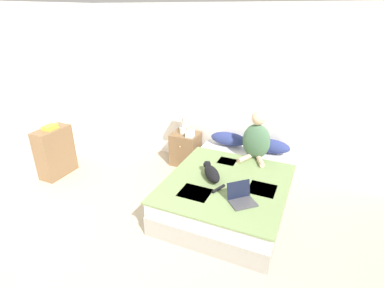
% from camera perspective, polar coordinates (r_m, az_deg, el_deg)
% --- Properties ---
extents(wall_back, '(5.78, 0.05, 2.55)m').
position_cam_1_polar(wall_back, '(4.85, 5.46, 10.10)').
color(wall_back, white).
rests_on(wall_back, ground_plane).
extents(wall_side, '(0.05, 4.29, 2.55)m').
position_cam_1_polar(wall_side, '(4.95, -29.70, 7.31)').
color(wall_side, white).
rests_on(wall_side, ground_plane).
extents(bed, '(1.50, 2.07, 0.46)m').
position_cam_1_polar(bed, '(4.13, 7.31, -8.59)').
color(bed, '#9E998E').
rests_on(bed, ground_plane).
extents(pillow_near, '(0.59, 0.23, 0.21)m').
position_cam_1_polar(pillow_near, '(4.82, 7.00, 0.97)').
color(pillow_near, navy).
rests_on(pillow_near, bed).
extents(pillow_far, '(0.59, 0.23, 0.21)m').
position_cam_1_polar(pillow_far, '(4.69, 14.66, -0.36)').
color(pillow_far, navy).
rests_on(pillow_far, bed).
extents(person_sitting, '(0.40, 0.39, 0.71)m').
position_cam_1_polar(person_sitting, '(4.38, 12.15, 0.87)').
color(person_sitting, '#476B4C').
rests_on(person_sitting, bed).
extents(cat_tabby, '(0.40, 0.52, 0.16)m').
position_cam_1_polar(cat_tabby, '(3.86, 3.74, -5.56)').
color(cat_tabby, black).
rests_on(cat_tabby, bed).
extents(laptop_open, '(0.38, 0.38, 0.22)m').
position_cam_1_polar(laptop_open, '(3.48, 9.39, -10.16)').
color(laptop_open, '#424247').
rests_on(laptop_open, bed).
extents(nightstand, '(0.45, 0.42, 0.55)m').
position_cam_1_polar(nightstand, '(5.12, -1.23, -0.87)').
color(nightstand, brown).
rests_on(nightstand, ground_plane).
extents(table_lamp, '(0.25, 0.25, 0.53)m').
position_cam_1_polar(table_lamp, '(4.89, -1.81, 6.30)').
color(table_lamp, beige).
rests_on(table_lamp, nightstand).
extents(tissue_box, '(0.12, 0.12, 0.14)m').
position_cam_1_polar(tissue_box, '(4.85, -0.39, 1.98)').
color(tissue_box, silver).
rests_on(tissue_box, nightstand).
extents(bookshelf, '(0.28, 0.57, 0.79)m').
position_cam_1_polar(bookshelf, '(5.20, -24.61, -1.41)').
color(bookshelf, brown).
rests_on(bookshelf, ground_plane).
extents(book_stack_top, '(0.17, 0.21, 0.06)m').
position_cam_1_polar(book_stack_top, '(5.05, -25.42, 2.88)').
color(book_stack_top, gold).
rests_on(book_stack_top, bookshelf).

